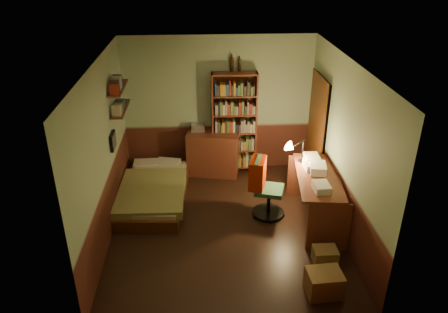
{
  "coord_description": "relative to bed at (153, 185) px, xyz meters",
  "views": [
    {
      "loc": [
        -0.36,
        -5.71,
        4.06
      ],
      "look_at": [
        0.0,
        0.25,
        1.1
      ],
      "focal_mm": 35.0,
      "sensor_mm": 36.0,
      "label": 1
    }
  ],
  "objects": [
    {
      "name": "wall_front",
      "position": [
        1.19,
        -2.85,
        1.01
      ],
      "size": [
        3.5,
        0.02,
        2.6
      ],
      "primitive_type": "cube",
      "color": "#90A582",
      "rests_on": "ground"
    },
    {
      "name": "desk_lamp",
      "position": [
        2.48,
        -0.28,
        0.83
      ],
      "size": [
        0.18,
        0.18,
        0.58
      ],
      "primitive_type": "cone",
      "rotation": [
        0.0,
        0.0,
        0.04
      ],
      "color": "black",
      "rests_on": "desk"
    },
    {
      "name": "floor",
      "position": [
        1.19,
        -0.84,
        -0.3
      ],
      "size": [
        3.5,
        4.0,
        0.02
      ],
      "primitive_type": "cube",
      "color": "black",
      "rests_on": "ground"
    },
    {
      "name": "doorway",
      "position": [
        2.91,
        0.46,
        0.71
      ],
      "size": [
        0.06,
        0.9,
        2.0
      ],
      "primitive_type": "cube",
      "color": "black",
      "rests_on": "ground"
    },
    {
      "name": "framed_picture",
      "position": [
        -0.53,
        -0.24,
        0.96
      ],
      "size": [
        0.04,
        0.32,
        0.26
      ],
      "primitive_type": "cube",
      "color": "black",
      "rests_on": "wall_left"
    },
    {
      "name": "office_chair",
      "position": [
        1.92,
        -0.57,
        0.24
      ],
      "size": [
        0.63,
        0.59,
        1.05
      ],
      "primitive_type": "cube",
      "rotation": [
        0.0,
        0.0,
        -0.29
      ],
      "color": "#2E583B",
      "rests_on": "ground"
    },
    {
      "name": "cardboard_box_a",
      "position": [
        2.35,
        -2.39,
        -0.13
      ],
      "size": [
        0.46,
        0.38,
        0.33
      ],
      "primitive_type": "cube",
      "rotation": [
        0.0,
        0.0,
        0.06
      ],
      "color": "olive",
      "rests_on": "ground"
    },
    {
      "name": "desk",
      "position": [
        2.63,
        -0.77,
        0.12
      ],
      "size": [
        0.82,
        1.6,
        0.82
      ],
      "primitive_type": "cube",
      "rotation": [
        0.0,
        0.0,
        -0.12
      ],
      "color": "#5D291B",
      "rests_on": "ground"
    },
    {
      "name": "wall_shelf_upper",
      "position": [
        -0.45,
        0.26,
        1.66
      ],
      "size": [
        0.2,
        0.9,
        0.03
      ],
      "primitive_type": "cube",
      "color": "#5D291B",
      "rests_on": "wall_left"
    },
    {
      "name": "wall_right",
      "position": [
        2.95,
        -0.84,
        1.01
      ],
      "size": [
        0.02,
        4.0,
        2.6
      ],
      "primitive_type": "cube",
      "color": "#90A582",
      "rests_on": "ground"
    },
    {
      "name": "bed",
      "position": [
        0.0,
        0.0,
        0.0
      ],
      "size": [
        1.19,
        2.02,
        0.58
      ],
      "primitive_type": "cube",
      "rotation": [
        0.0,
        0.0,
        -0.08
      ],
      "color": "olive",
      "rests_on": "ground"
    },
    {
      "name": "mini_stereo",
      "position": [
        0.8,
        1.05,
        0.62
      ],
      "size": [
        0.25,
        0.19,
        0.13
      ],
      "primitive_type": "cube",
      "rotation": [
        0.0,
        0.0,
        0.02
      ],
      "color": "#B2B2B7",
      "rests_on": "dresser"
    },
    {
      "name": "bookshelf",
      "position": [
        1.48,
        1.01,
        0.69
      ],
      "size": [
        0.84,
        0.26,
        1.95
      ],
      "primitive_type": "cube",
      "rotation": [
        0.0,
        0.0,
        -0.0
      ],
      "color": "#5D291B",
      "rests_on": "ground"
    },
    {
      "name": "ceiling",
      "position": [
        1.19,
        -0.84,
        2.32
      ],
      "size": [
        3.5,
        4.0,
        0.02
      ],
      "primitive_type": "cube",
      "color": "silver",
      "rests_on": "wall_back"
    },
    {
      "name": "door_trim",
      "position": [
        2.88,
        0.46,
        0.71
      ],
      "size": [
        0.02,
        0.98,
        2.08
      ],
      "primitive_type": "cube",
      "color": "#44230D",
      "rests_on": "ground"
    },
    {
      "name": "bottle_left",
      "position": [
        1.43,
        1.12,
        1.79
      ],
      "size": [
        0.08,
        0.08,
        0.25
      ],
      "primitive_type": "cylinder",
      "rotation": [
        0.0,
        0.0,
        -0.26
      ],
      "color": "black",
      "rests_on": "bookshelf"
    },
    {
      "name": "dresser",
      "position": [
        1.07,
        0.93,
        0.13
      ],
      "size": [
        1.03,
        0.65,
        0.85
      ],
      "primitive_type": "cube",
      "rotation": [
        0.0,
        0.0,
        -0.2
      ],
      "color": "#5D291B",
      "rests_on": "ground"
    },
    {
      "name": "bottle_right",
      "position": [
        1.57,
        1.12,
        1.77
      ],
      "size": [
        0.07,
        0.07,
        0.22
      ],
      "primitive_type": "cylinder",
      "rotation": [
        0.0,
        0.0,
        -0.28
      ],
      "color": "black",
      "rests_on": "bookshelf"
    },
    {
      "name": "wall_left",
      "position": [
        -0.57,
        -0.84,
        1.01
      ],
      "size": [
        0.02,
        4.0,
        2.6
      ],
      "primitive_type": "cube",
      "color": "#90A582",
      "rests_on": "ground"
    },
    {
      "name": "red_jacket",
      "position": [
        1.94,
        -0.69,
        1.0
      ],
      "size": [
        0.31,
        0.45,
        0.48
      ],
      "primitive_type": "cube",
      "rotation": [
        0.0,
        0.0,
        -0.23
      ],
      "color": "#B12300",
      "rests_on": "office_chair"
    },
    {
      "name": "wall_shelf_lower",
      "position": [
        -0.45,
        0.26,
        1.31
      ],
      "size": [
        0.2,
        0.9,
        0.03
      ],
      "primitive_type": "cube",
      "color": "#5D291B",
      "rests_on": "wall_left"
    },
    {
      "name": "paper_stack",
      "position": [
        2.64,
        -0.66,
        0.6
      ],
      "size": [
        0.29,
        0.37,
        0.13
      ],
      "primitive_type": "cube",
      "rotation": [
        0.0,
        0.0,
        -0.17
      ],
      "color": "silver",
      "rests_on": "desk"
    },
    {
      "name": "cardboard_box_b",
      "position": [
        2.53,
        -1.81,
        -0.17
      ],
      "size": [
        0.33,
        0.27,
        0.23
      ],
      "primitive_type": "cube",
      "rotation": [
        0.0,
        0.0,
        -0.01
      ],
      "color": "olive",
      "rests_on": "ground"
    },
    {
      "name": "wall_back",
      "position": [
        1.19,
        1.17,
        1.01
      ],
      "size": [
        3.5,
        0.02,
        2.6
      ],
      "primitive_type": "cube",
      "color": "#90A582",
      "rests_on": "ground"
    }
  ]
}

